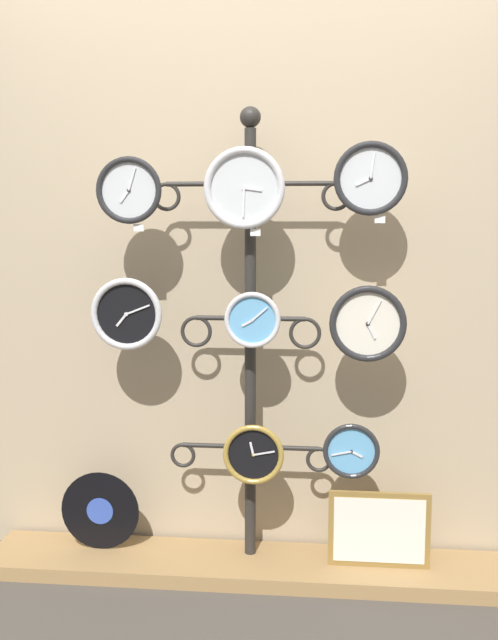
% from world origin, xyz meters
% --- Properties ---
extents(ground_plane, '(12.00, 12.00, 0.00)m').
position_xyz_m(ground_plane, '(0.00, 0.00, 0.00)').
color(ground_plane, '#47423D').
extents(shop_wall, '(4.40, 0.04, 2.80)m').
position_xyz_m(shop_wall, '(0.00, 0.57, 1.40)').
color(shop_wall, tan).
rests_on(shop_wall, ground_plane).
extents(low_shelf, '(2.20, 0.36, 0.06)m').
position_xyz_m(low_shelf, '(0.00, 0.35, 0.03)').
color(low_shelf, '#9E7A4C').
rests_on(low_shelf, ground_plane).
extents(display_stand, '(0.79, 0.44, 1.89)m').
position_xyz_m(display_stand, '(0.00, 0.41, 0.66)').
color(display_stand, '#282623').
rests_on(display_stand, ground_plane).
extents(clock_top_left, '(0.26, 0.04, 0.26)m').
position_xyz_m(clock_top_left, '(-0.46, 0.30, 1.57)').
color(clock_top_left, silver).
extents(clock_top_center, '(0.31, 0.04, 0.31)m').
position_xyz_m(clock_top_center, '(-0.01, 0.31, 1.58)').
color(clock_top_center, silver).
extents(clock_top_right, '(0.28, 0.04, 0.28)m').
position_xyz_m(clock_top_right, '(0.47, 0.33, 1.61)').
color(clock_top_right, silver).
extents(clock_middle_left, '(0.29, 0.04, 0.29)m').
position_xyz_m(clock_middle_left, '(-0.49, 0.32, 1.08)').
color(clock_middle_left, black).
extents(clock_middle_center, '(0.22, 0.04, 0.22)m').
position_xyz_m(clock_middle_center, '(0.02, 0.30, 1.07)').
color(clock_middle_center, '#60A8DB').
extents(clock_middle_right, '(0.30, 0.04, 0.30)m').
position_xyz_m(clock_middle_right, '(0.47, 0.32, 1.06)').
color(clock_middle_right, silver).
extents(clock_bottom_center, '(0.25, 0.04, 0.25)m').
position_xyz_m(clock_bottom_center, '(0.02, 0.31, 0.52)').
color(clock_bottom_center, black).
extents(clock_bottom_right, '(0.22, 0.04, 0.22)m').
position_xyz_m(clock_bottom_right, '(0.41, 0.30, 0.55)').
color(clock_bottom_right, '#60A8DB').
extents(vinyl_record, '(0.34, 0.01, 0.34)m').
position_xyz_m(vinyl_record, '(-0.64, 0.38, 0.23)').
color(vinyl_record, black).
rests_on(vinyl_record, low_shelf).
extents(picture_frame, '(0.41, 0.02, 0.31)m').
position_xyz_m(picture_frame, '(0.53, 0.34, 0.22)').
color(picture_frame, olive).
rests_on(picture_frame, low_shelf).
extents(price_tag_upper, '(0.04, 0.00, 0.03)m').
position_xyz_m(price_tag_upper, '(-0.43, 0.30, 1.42)').
color(price_tag_upper, white).
extents(price_tag_mid, '(0.04, 0.00, 0.03)m').
position_xyz_m(price_tag_mid, '(0.03, 0.31, 1.41)').
color(price_tag_mid, white).
extents(price_tag_lower, '(0.04, 0.00, 0.03)m').
position_xyz_m(price_tag_lower, '(0.50, 0.33, 1.46)').
color(price_tag_lower, white).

